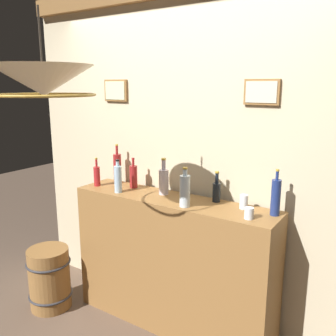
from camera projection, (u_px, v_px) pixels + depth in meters
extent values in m
cube|color=beige|center=(190.00, 155.00, 2.94)|extent=(3.27, 0.08, 2.77)
cube|color=olive|center=(116.00, 90.00, 3.17)|extent=(0.24, 0.03, 0.19)
cube|color=beige|center=(115.00, 90.00, 3.16)|extent=(0.21, 0.01, 0.16)
cube|color=olive|center=(262.00, 92.00, 2.47)|extent=(0.25, 0.03, 0.17)
cube|color=beige|center=(261.00, 92.00, 2.46)|extent=(0.22, 0.01, 0.14)
cube|color=olive|center=(171.00, 263.00, 2.91)|extent=(1.67, 0.37, 1.09)
cylinder|color=#A2BFD5|center=(118.00, 179.00, 2.93)|extent=(0.06, 0.06, 0.22)
cylinder|color=#A2BFD5|center=(118.00, 164.00, 2.90)|extent=(0.03, 0.03, 0.04)
cylinder|color=black|center=(117.00, 160.00, 2.89)|extent=(0.03, 0.03, 0.01)
cylinder|color=navy|center=(276.00, 198.00, 2.41)|extent=(0.06, 0.06, 0.24)
cylinder|color=navy|center=(277.00, 176.00, 2.37)|extent=(0.02, 0.02, 0.06)
cylinder|color=#B7932D|center=(278.00, 170.00, 2.37)|extent=(0.02, 0.02, 0.01)
cylinder|color=maroon|center=(117.00, 169.00, 3.21)|extent=(0.07, 0.07, 0.26)
cylinder|color=maroon|center=(117.00, 150.00, 3.17)|extent=(0.02, 0.02, 0.08)
cylinder|color=#B7932D|center=(117.00, 145.00, 3.16)|extent=(0.03, 0.03, 0.01)
cylinder|color=black|center=(216.00, 193.00, 2.70)|extent=(0.06, 0.06, 0.14)
cylinder|color=black|center=(217.00, 178.00, 2.67)|extent=(0.03, 0.03, 0.08)
cylinder|color=#B7932D|center=(217.00, 172.00, 2.66)|extent=(0.03, 0.03, 0.01)
cylinder|color=#A82124|center=(97.00, 176.00, 3.12)|extent=(0.05, 0.05, 0.17)
cylinder|color=#A82124|center=(96.00, 163.00, 3.10)|extent=(0.02, 0.02, 0.07)
cylinder|color=#B7932D|center=(96.00, 158.00, 3.09)|extent=(0.02, 0.02, 0.01)
cylinder|color=maroon|center=(133.00, 177.00, 3.07)|extent=(0.07, 0.07, 0.19)
cylinder|color=maroon|center=(133.00, 163.00, 3.04)|extent=(0.02, 0.02, 0.06)
cylinder|color=maroon|center=(133.00, 159.00, 3.03)|extent=(0.02, 0.02, 0.01)
cylinder|color=#C1B4BD|center=(164.00, 182.00, 2.88)|extent=(0.08, 0.08, 0.20)
cylinder|color=#C1B4BD|center=(164.00, 165.00, 2.85)|extent=(0.03, 0.03, 0.08)
cylinder|color=#B7932D|center=(164.00, 159.00, 2.84)|extent=(0.04, 0.04, 0.01)
cylinder|color=silver|center=(185.00, 191.00, 2.58)|extent=(0.08, 0.08, 0.23)
cylinder|color=silver|center=(185.00, 172.00, 2.55)|extent=(0.03, 0.03, 0.05)
cylinder|color=#B7932D|center=(185.00, 168.00, 2.55)|extent=(0.04, 0.04, 0.01)
cylinder|color=silver|center=(244.00, 202.00, 2.55)|extent=(0.06, 0.06, 0.10)
cylinder|color=silver|center=(249.00, 213.00, 2.36)|extent=(0.06, 0.06, 0.08)
cone|color=#EFE5C6|center=(43.00, 80.00, 2.03)|extent=(0.57, 0.57, 0.17)
cylinder|color=black|center=(40.00, 35.00, 1.98)|extent=(0.01, 0.01, 0.31)
torus|color=#AD8433|center=(44.00, 95.00, 2.05)|extent=(0.58, 0.58, 0.02)
cylinder|color=olive|center=(50.00, 278.00, 3.21)|extent=(0.35, 0.35, 0.55)
torus|color=#333338|center=(48.00, 262.00, 3.18)|extent=(0.38, 0.38, 0.02)
torus|color=#333338|center=(51.00, 294.00, 3.24)|extent=(0.38, 0.38, 0.02)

